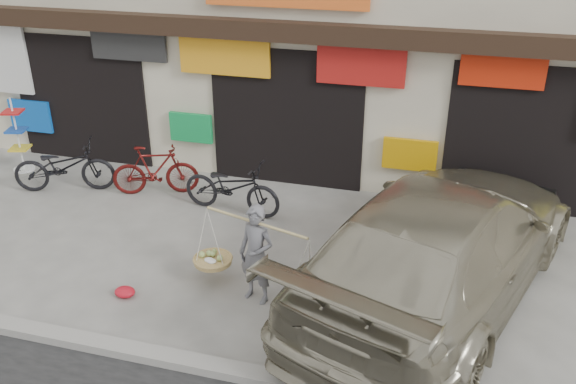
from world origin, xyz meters
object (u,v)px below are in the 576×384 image
(bike_0, at_px, (64,166))
(display_rack, at_px, (19,142))
(bike_2, at_px, (232,187))
(suv, at_px, (442,243))
(bike_1, at_px, (155,170))
(street_vendor, at_px, (257,258))

(bike_0, height_order, display_rack, display_rack)
(bike_2, relative_size, suv, 0.29)
(bike_1, distance_m, display_rack, 3.25)
(street_vendor, bearing_deg, suv, 33.72)
(bike_0, xyz_separation_m, suv, (7.21, -1.64, 0.38))
(bike_1, bearing_deg, street_vendor, -153.13)
(bike_0, bearing_deg, bike_2, -109.43)
(bike_0, bearing_deg, street_vendor, -136.84)
(street_vendor, distance_m, bike_0, 5.32)
(suv, relative_size, display_rack, 4.15)
(bike_2, height_order, display_rack, display_rack)
(street_vendor, relative_size, bike_1, 1.26)
(bike_0, distance_m, display_rack, 1.59)
(street_vendor, xyz_separation_m, bike_0, (-4.74, 2.42, -0.17))
(street_vendor, relative_size, bike_0, 1.08)
(bike_0, xyz_separation_m, display_rack, (-1.46, 0.61, 0.13))
(suv, bearing_deg, bike_0, 6.72)
(street_vendor, bearing_deg, bike_2, 134.06)
(bike_2, xyz_separation_m, display_rack, (-4.91, 0.58, 0.14))
(bike_2, distance_m, display_rack, 4.95)
(street_vendor, height_order, bike_0, street_vendor)
(street_vendor, xyz_separation_m, display_rack, (-6.20, 3.02, -0.04))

